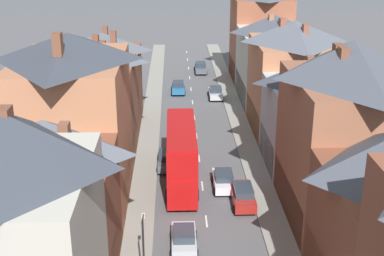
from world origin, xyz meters
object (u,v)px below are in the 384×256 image
(car_near_blue, at_px, (216,93))
(car_far_grey, at_px, (243,195))
(car_mid_white, at_px, (201,67))
(double_decker_bus_lead, at_px, (181,155))
(car_parked_right_a, at_px, (224,180))
(street_lamp, at_px, (144,253))
(car_parked_left_a, at_px, (178,87))
(car_mid_black, at_px, (167,159))
(car_parked_right_b, at_px, (184,238))

(car_near_blue, height_order, car_far_grey, car_far_grey)
(car_mid_white, bearing_deg, car_near_blue, -84.54)
(double_decker_bus_lead, height_order, car_mid_white, double_decker_bus_lead)
(car_near_blue, relative_size, car_parked_right_a, 0.96)
(double_decker_bus_lead, bearing_deg, car_far_grey, -38.00)
(car_near_blue, distance_m, car_far_grey, 28.84)
(car_mid_white, relative_size, street_lamp, 0.82)
(car_parked_right_a, bearing_deg, car_mid_white, 90.00)
(car_parked_right_a, relative_size, car_far_grey, 0.87)
(car_parked_left_a, bearing_deg, car_mid_black, -93.10)
(car_far_grey, relative_size, street_lamp, 0.83)
(double_decker_bus_lead, relative_size, car_far_grey, 2.37)
(car_parked_right_b, bearing_deg, car_near_blue, 82.05)
(car_mid_white, relative_size, car_parked_right_b, 1.15)
(car_parked_left_a, height_order, street_lamp, street_lamp)
(car_parked_left_a, xyz_separation_m, car_far_grey, (4.90, -31.50, 0.02))
(car_mid_black, xyz_separation_m, street_lamp, (-1.15, -19.09, 2.42))
(car_mid_white, xyz_separation_m, car_far_grey, (1.30, -42.43, 0.01))
(car_parked_right_b, bearing_deg, car_mid_white, 85.77)
(car_parked_left_a, height_order, car_parked_right_b, car_parked_left_a)
(car_parked_left_a, height_order, car_far_grey, car_far_grey)
(car_near_blue, distance_m, car_parked_left_a, 5.58)
(double_decker_bus_lead, xyz_separation_m, car_far_grey, (4.91, -3.84, -1.97))
(car_near_blue, bearing_deg, car_mid_white, 95.46)
(car_mid_black, relative_size, car_parked_right_b, 1.10)
(car_mid_black, xyz_separation_m, car_far_grey, (6.20, -7.47, 0.03))
(car_parked_left_a, bearing_deg, car_parked_right_a, -82.84)
(car_mid_white, distance_m, street_lamp, 54.45)
(car_mid_black, bearing_deg, car_near_blue, 73.82)
(car_near_blue, height_order, car_parked_right_a, car_parked_right_a)
(car_parked_right_a, distance_m, street_lamp, 15.88)
(car_parked_right_a, xyz_separation_m, car_mid_black, (-4.90, 4.60, -0.01))
(double_decker_bus_lead, bearing_deg, car_mid_white, 84.66)
(car_mid_white, distance_m, car_far_grey, 42.45)
(car_parked_left_a, xyz_separation_m, car_mid_black, (-1.30, -24.04, -0.02))
(car_parked_right_b, bearing_deg, street_lamp, -114.43)
(car_mid_white, relative_size, car_far_grey, 0.99)
(car_mid_white, bearing_deg, double_decker_bus_lead, -95.34)
(car_parked_right_a, height_order, street_lamp, street_lamp)
(car_mid_black, relative_size, car_far_grey, 0.94)
(car_parked_left_a, xyz_separation_m, car_mid_white, (3.60, 10.93, 0.01))
(double_decker_bus_lead, relative_size, car_parked_right_b, 2.75)
(street_lamp, bearing_deg, car_parked_left_a, 86.75)
(double_decker_bus_lead, bearing_deg, car_mid_black, 109.57)
(car_parked_right_a, xyz_separation_m, car_far_grey, (1.30, -2.86, 0.03))
(car_parked_right_a, xyz_separation_m, car_mid_white, (0.00, 39.57, 0.02))
(car_far_grey, relative_size, car_parked_right_b, 1.16)
(double_decker_bus_lead, relative_size, car_parked_left_a, 2.79)
(double_decker_bus_lead, distance_m, street_lamp, 15.66)
(car_mid_black, distance_m, car_far_grey, 9.71)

